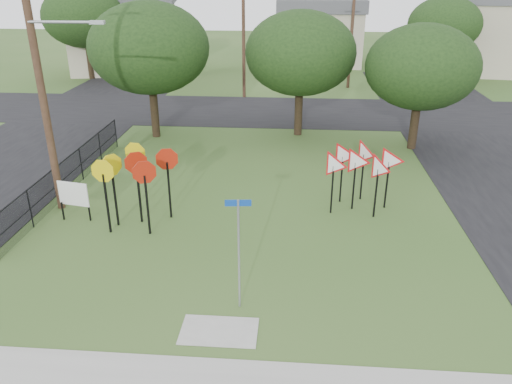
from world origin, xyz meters
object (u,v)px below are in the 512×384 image
at_px(stop_sign_cluster, 134,172).
at_px(info_board, 73,195).
at_px(yield_sign_cluster, 361,163).
at_px(street_name_sign, 239,248).

relative_size(stop_sign_cluster, info_board, 1.81).
distance_m(yield_sign_cluster, info_board, 10.80).
bearing_deg(street_name_sign, info_board, 144.35).
bearing_deg(stop_sign_cluster, yield_sign_cluster, 13.51).
xyz_separation_m(stop_sign_cluster, info_board, (-2.39, 0.04, -1.01)).
bearing_deg(yield_sign_cluster, street_name_sign, -120.36).
distance_m(street_name_sign, yield_sign_cluster, 7.77).
xyz_separation_m(street_name_sign, info_board, (-6.66, 4.78, -0.84)).
bearing_deg(yield_sign_cluster, stop_sign_cluster, -166.49).
height_order(street_name_sign, stop_sign_cluster, street_name_sign).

